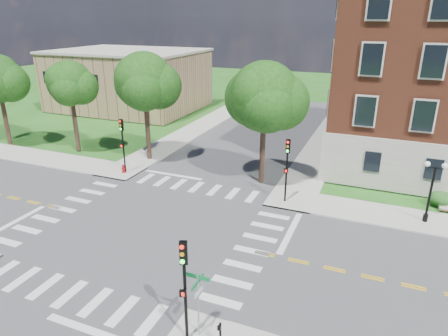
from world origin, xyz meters
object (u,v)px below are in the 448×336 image
at_px(traffic_signal_nw, 122,139).
at_px(fire_hydrant, 123,169).
at_px(traffic_signal_ne, 287,163).
at_px(street_sign_pole, 198,293).
at_px(twin_lamp_west, 431,189).
at_px(traffic_signal_se, 184,279).
at_px(push_button_post, 220,334).

height_order(traffic_signal_nw, fire_hydrant, traffic_signal_nw).
relative_size(traffic_signal_ne, traffic_signal_nw, 1.00).
bearing_deg(street_sign_pole, twin_lamp_west, 57.34).
height_order(traffic_signal_se, twin_lamp_west, traffic_signal_se).
height_order(traffic_signal_ne, traffic_signal_nw, same).
xyz_separation_m(street_sign_pole, push_button_post, (1.10, -0.26, -1.51)).
height_order(traffic_signal_ne, street_sign_pole, traffic_signal_ne).
height_order(traffic_signal_ne, twin_lamp_west, traffic_signal_ne).
bearing_deg(traffic_signal_se, traffic_signal_ne, 88.07).
height_order(traffic_signal_nw, street_sign_pole, traffic_signal_nw).
relative_size(traffic_signal_ne, street_sign_pole, 1.55).
xyz_separation_m(traffic_signal_nw, street_sign_pole, (14.35, -14.80, -0.88)).
height_order(traffic_signal_se, fire_hydrant, traffic_signal_se).
distance_m(traffic_signal_ne, push_button_post, 14.93).
relative_size(traffic_signal_ne, push_button_post, 4.00).
height_order(traffic_signal_se, push_button_post, traffic_signal_se).
xyz_separation_m(traffic_signal_ne, push_button_post, (0.98, -14.70, -2.39)).
bearing_deg(twin_lamp_west, street_sign_pole, -122.66).
bearing_deg(traffic_signal_nw, street_sign_pole, -45.89).
relative_size(traffic_signal_nw, fire_hydrant, 6.40).
distance_m(traffic_signal_se, street_sign_pole, 1.05).
xyz_separation_m(traffic_signal_nw, fire_hydrant, (-0.11, -0.13, -2.72)).
xyz_separation_m(traffic_signal_ne, traffic_signal_nw, (-14.46, 0.36, 0.00)).
bearing_deg(traffic_signal_nw, push_button_post, -44.28).
bearing_deg(traffic_signal_ne, traffic_signal_se, -91.93).
distance_m(street_sign_pole, fire_hydrant, 20.68).
relative_size(traffic_signal_nw, push_button_post, 4.00).
distance_m(traffic_signal_nw, push_button_post, 21.70).
xyz_separation_m(twin_lamp_west, fire_hydrant, (-24.07, -0.33, -2.06)).
bearing_deg(traffic_signal_se, street_sign_pole, 47.24).
relative_size(traffic_signal_se, street_sign_pole, 1.55).
height_order(twin_lamp_west, push_button_post, twin_lamp_west).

